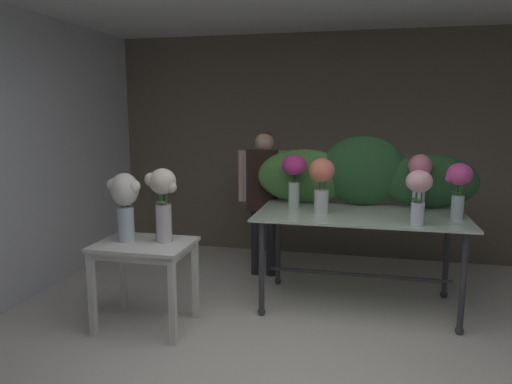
% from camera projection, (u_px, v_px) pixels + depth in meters
% --- Properties ---
extents(ground_plane, '(7.65, 7.65, 0.00)m').
position_uv_depth(ground_plane, '(319.00, 306.00, 4.34)').
color(ground_plane, silver).
extents(wall_back, '(5.60, 0.12, 2.72)m').
position_uv_depth(wall_back, '(335.00, 147.00, 5.79)').
color(wall_back, '#706656').
rests_on(wall_back, ground).
extents(wall_left, '(0.12, 3.60, 2.72)m').
position_uv_depth(wall_left, '(43.00, 154.00, 4.75)').
color(wall_left, silver).
rests_on(wall_left, ground).
extents(display_table_glass, '(1.84, 0.99, 0.88)m').
position_uv_depth(display_table_glass, '(360.00, 227.00, 4.24)').
color(display_table_glass, silver).
rests_on(display_table_glass, ground).
extents(side_table_white, '(0.76, 0.58, 0.72)m').
position_uv_depth(side_table_white, '(145.00, 254.00, 3.84)').
color(side_table_white, white).
rests_on(side_table_white, ground).
extents(florist, '(0.58, 0.24, 1.57)m').
position_uv_depth(florist, '(264.00, 188.00, 5.05)').
color(florist, '#232328').
rests_on(florist, ground).
extents(foliage_backdrop, '(2.09, 0.24, 0.68)m').
position_uv_depth(foliage_backdrop, '(365.00, 176.00, 4.52)').
color(foliage_backdrop, '#477F3D').
rests_on(foliage_backdrop, display_table_glass).
extents(vase_coral_stock, '(0.23, 0.23, 0.50)m').
position_uv_depth(vase_coral_stock, '(322.00, 180.00, 4.16)').
color(vase_coral_stock, silver).
rests_on(vase_coral_stock, display_table_glass).
extents(vase_rosy_carnations, '(0.21, 0.20, 0.53)m').
position_uv_depth(vase_rosy_carnations, '(420.00, 177.00, 4.21)').
color(vase_rosy_carnations, silver).
rests_on(vase_rosy_carnations, display_table_glass).
extents(vase_magenta_hydrangea, '(0.24, 0.24, 0.50)m').
position_uv_depth(vase_magenta_hydrangea, '(294.00, 173.00, 4.45)').
color(vase_magenta_hydrangea, silver).
rests_on(vase_magenta_hydrangea, display_table_glass).
extents(vase_blush_dahlias, '(0.20, 0.20, 0.44)m').
position_uv_depth(vase_blush_dahlias, '(419.00, 191.00, 3.72)').
color(vase_blush_dahlias, silver).
rests_on(vase_blush_dahlias, display_table_glass).
extents(vase_fuchsia_anemones, '(0.22, 0.21, 0.48)m').
position_uv_depth(vase_fuchsia_anemones, '(459.00, 183.00, 3.93)').
color(vase_fuchsia_anemones, silver).
rests_on(vase_fuchsia_anemones, display_table_glass).
extents(vase_white_roses_tall, '(0.28, 0.23, 0.57)m').
position_uv_depth(vase_white_roses_tall, '(125.00, 200.00, 3.80)').
color(vase_white_roses_tall, silver).
rests_on(vase_white_roses_tall, side_table_white).
extents(vase_cream_lisianthus_tall, '(0.26, 0.22, 0.60)m').
position_uv_depth(vase_cream_lisianthus_tall, '(163.00, 198.00, 3.78)').
color(vase_cream_lisianthus_tall, silver).
rests_on(vase_cream_lisianthus_tall, side_table_white).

